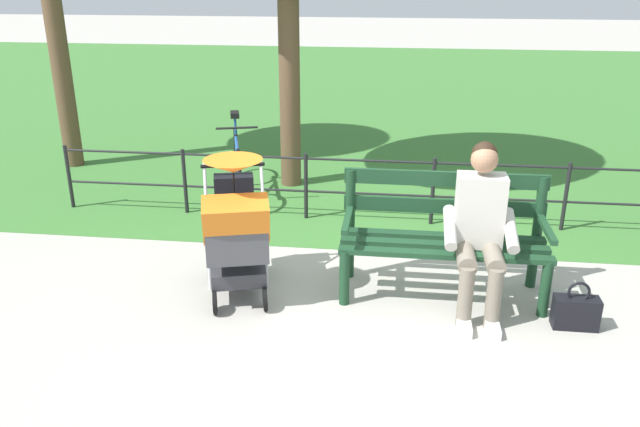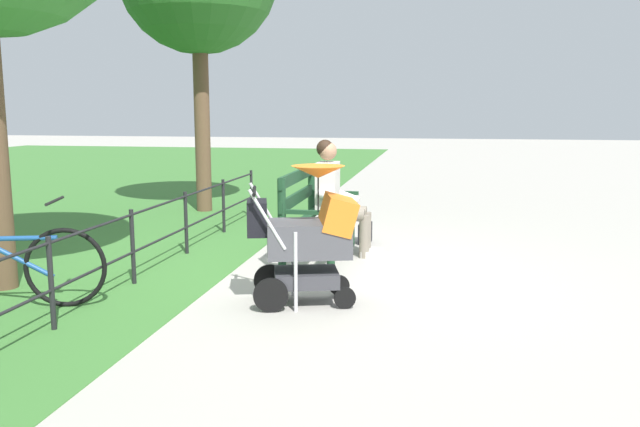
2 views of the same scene
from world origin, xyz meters
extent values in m
plane|color=#ADA89E|center=(0.00, 0.00, 0.00)|extent=(60.00, 60.00, 0.00)
cube|color=#193D23|center=(-0.66, -0.18, 0.45)|extent=(1.60, 0.10, 0.04)
cube|color=#193D23|center=(-0.66, 0.00, 0.45)|extent=(1.60, 0.10, 0.04)
cube|color=#193D23|center=(-0.66, 0.18, 0.45)|extent=(1.60, 0.10, 0.04)
cube|color=#193D23|center=(-0.66, -0.28, 0.67)|extent=(1.60, 0.04, 0.12)
cube|color=#193D23|center=(-0.66, -0.28, 0.90)|extent=(1.60, 0.04, 0.12)
cylinder|color=#193D23|center=(-1.41, 0.20, 0.23)|extent=(0.08, 0.08, 0.45)
cylinder|color=#193D23|center=(-1.41, -0.28, 0.47)|extent=(0.08, 0.08, 0.95)
cube|color=#193D23|center=(-1.41, 0.00, 0.63)|extent=(0.05, 0.56, 0.04)
cylinder|color=#193D23|center=(0.09, 0.20, 0.23)|extent=(0.08, 0.08, 0.45)
cylinder|color=#193D23|center=(0.09, -0.28, 0.47)|extent=(0.08, 0.08, 0.95)
cube|color=#193D23|center=(0.09, 0.00, 0.63)|extent=(0.05, 0.56, 0.04)
cylinder|color=slate|center=(-1.01, 0.22, 0.47)|extent=(0.14, 0.40, 0.14)
cylinder|color=slate|center=(-0.81, 0.22, 0.47)|extent=(0.14, 0.40, 0.14)
cylinder|color=slate|center=(-1.01, 0.42, 0.24)|extent=(0.11, 0.11, 0.47)
cylinder|color=slate|center=(-0.81, 0.42, 0.24)|extent=(0.11, 0.11, 0.47)
cube|color=silver|center=(-1.01, 0.50, 0.04)|extent=(0.10, 0.22, 0.07)
cube|color=silver|center=(-0.81, 0.50, 0.04)|extent=(0.10, 0.22, 0.07)
cube|color=beige|center=(-0.91, 0.00, 0.75)|extent=(0.36, 0.22, 0.56)
cylinder|color=beige|center=(-1.13, 0.12, 0.65)|extent=(0.09, 0.43, 0.23)
cylinder|color=beige|center=(-0.69, 0.12, 0.65)|extent=(0.09, 0.43, 0.23)
sphere|color=#A37556|center=(-0.91, 0.00, 1.15)|extent=(0.20, 0.20, 0.20)
sphere|color=black|center=(-0.91, -0.03, 1.18)|extent=(0.19, 0.19, 0.19)
cylinder|color=black|center=(0.80, -0.21, 0.14)|extent=(0.10, 0.28, 0.28)
cylinder|color=black|center=(1.24, -0.09, 0.14)|extent=(0.10, 0.28, 0.28)
cylinder|color=black|center=(0.68, 0.37, 0.09)|extent=(0.08, 0.18, 0.18)
cylinder|color=black|center=(1.05, 0.48, 0.09)|extent=(0.08, 0.18, 0.18)
cube|color=#38383D|center=(0.94, 0.14, 0.22)|extent=(0.54, 0.61, 0.12)
cylinder|color=silver|center=(0.75, -0.02, 0.33)|extent=(0.03, 0.03, 0.65)
cylinder|color=silver|center=(1.19, 0.10, 0.33)|extent=(0.03, 0.03, 0.65)
cube|color=#47474C|center=(0.94, 0.15, 0.55)|extent=(0.63, 0.78, 0.28)
cube|color=orange|center=(0.87, 0.39, 0.75)|extent=(0.54, 0.42, 0.33)
cylinder|color=black|center=(1.05, -0.27, 0.95)|extent=(0.51, 0.17, 0.03)
cylinder|color=silver|center=(0.81, -0.23, 0.75)|extent=(0.10, 0.29, 0.49)
cylinder|color=silver|center=(1.25, -0.11, 0.75)|extent=(0.10, 0.29, 0.49)
cone|color=orange|center=(0.92, 0.23, 1.10)|extent=(0.54, 0.54, 0.10)
cylinder|color=black|center=(0.92, 0.23, 0.92)|extent=(0.01, 0.01, 0.30)
cube|color=black|center=(1.05, -0.25, 0.73)|extent=(0.35, 0.24, 0.28)
cube|color=black|center=(-1.61, 0.34, 0.12)|extent=(0.32, 0.14, 0.24)
torus|color=black|center=(-1.61, 0.34, 0.29)|extent=(0.16, 0.02, 0.16)
cylinder|color=black|center=(-3.23, -1.56, 0.35)|extent=(0.04, 0.04, 0.70)
cylinder|color=black|center=(-1.94, -1.56, 0.35)|extent=(0.04, 0.04, 0.70)
cylinder|color=black|center=(-0.65, -1.56, 0.35)|extent=(0.04, 0.04, 0.70)
cylinder|color=black|center=(0.65, -1.56, 0.35)|extent=(0.04, 0.04, 0.70)
cylinder|color=black|center=(1.94, -1.56, 0.35)|extent=(0.04, 0.04, 0.70)
cylinder|color=black|center=(0.00, -1.56, 0.65)|extent=(6.45, 0.02, 0.02)
cylinder|color=black|center=(0.00, -1.56, 0.30)|extent=(6.45, 0.02, 0.02)
cylinder|color=brown|center=(-3.64, -2.46, 1.40)|extent=(0.24, 0.24, 2.79)
torus|color=black|center=(1.40, -1.77, 0.33)|extent=(0.22, 0.65, 0.66)
cylinder|color=#1E4C8C|center=(1.51, -2.15, 0.43)|extent=(0.21, 0.61, 0.38)
cylinder|color=black|center=(1.42, -1.82, 0.88)|extent=(0.43, 0.14, 0.02)
camera|label=1|loc=(-0.28, 4.58, 2.46)|focal=35.71mm
camera|label=2|loc=(6.09, 1.19, 1.61)|focal=36.52mm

